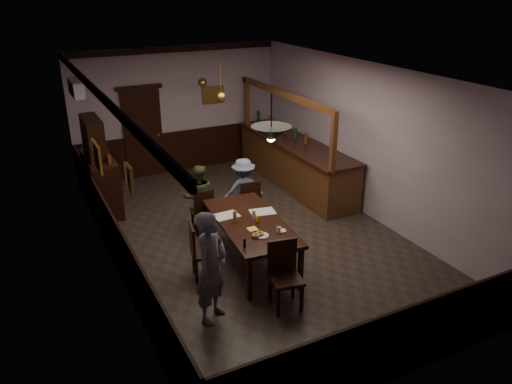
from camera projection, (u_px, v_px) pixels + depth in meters
room at (252, 160)px, 8.67m from camera, size 5.01×8.01×3.01m
dining_table at (251, 224)px, 8.19m from camera, size 1.19×2.28×0.75m
chair_far_left at (203, 209)px, 9.20m from camera, size 0.42×0.42×0.89m
chair_far_right at (249, 201)px, 9.50m from camera, size 0.44×0.44×0.93m
chair_near at (284, 271)px, 7.12m from camera, size 0.51×0.51×1.01m
chair_side at (200, 249)px, 7.78m from camera, size 0.48×0.48×0.94m
person_standing at (211, 268)px, 6.71m from camera, size 0.71×0.68×1.63m
person_seated_left at (199, 197)px, 9.38m from camera, size 0.70×0.60×1.25m
person_seated_right at (244, 190)px, 9.69m from camera, size 0.88×0.60×1.26m
newspaper_left at (226, 216)px, 8.34m from camera, size 0.43×0.32×0.01m
newspaper_right at (263, 212)px, 8.47m from camera, size 0.47×0.38×0.01m
napkin at (252, 229)px, 7.90m from camera, size 0.16×0.16×0.00m
saucer at (282, 231)px, 7.83m from camera, size 0.15×0.15×0.01m
coffee_cup at (279, 229)px, 7.79m from camera, size 0.09×0.09×0.07m
pastry_plate at (262, 236)px, 7.68m from camera, size 0.22×0.22×0.01m
pastry_ring_a at (256, 235)px, 7.63m from camera, size 0.13×0.13×0.04m
pastry_ring_b at (260, 233)px, 7.69m from camera, size 0.13×0.13×0.04m
soda_can at (257, 220)px, 8.07m from camera, size 0.07×0.07×0.12m
beer_glass at (235, 217)px, 8.08m from camera, size 0.06×0.06×0.20m
water_glass at (254, 215)px, 8.21m from camera, size 0.06×0.06×0.15m
pepper_mill at (244, 242)px, 7.35m from camera, size 0.04×0.04×0.14m
sideboard at (100, 174)px, 10.06m from camera, size 0.53×1.47×1.95m
bar_counter at (295, 162)px, 11.36m from camera, size 0.92×3.97×2.23m
door_back at (143, 134)px, 11.71m from camera, size 0.90×0.06×2.10m
ac_unit at (76, 88)px, 9.69m from camera, size 0.20×0.85×0.30m
picture_left_small at (129, 179)px, 6.08m from camera, size 0.04×0.28×0.36m
picture_left_large at (97, 157)px, 8.23m from camera, size 0.04×0.62×0.48m
picture_back at (213, 95)px, 12.18m from camera, size 0.55×0.04×0.42m
pendant_iron at (271, 134)px, 6.82m from camera, size 0.56×0.56×0.67m
pendant_brass_mid at (221, 97)px, 9.67m from camera, size 0.20×0.20×0.81m
pendant_brass_far at (202, 83)px, 11.00m from camera, size 0.20×0.20×0.81m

